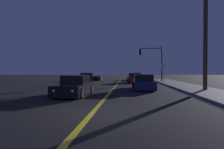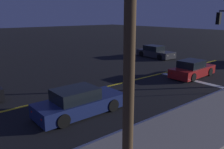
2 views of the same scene
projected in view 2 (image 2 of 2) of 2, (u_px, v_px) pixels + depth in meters
name	position (u px, v px, depth m)	size (l,w,h in m)	color
sidewalk_right	(160.00, 145.00, 8.73)	(3.20, 38.09, 0.15)	gray
lane_line_center	(66.00, 96.00, 14.14)	(0.20, 35.98, 0.01)	gold
lane_line_edge_right	(126.00, 129.00, 10.14)	(0.16, 35.98, 0.01)	white
stop_bar	(192.00, 80.00, 17.61)	(5.59, 0.50, 0.01)	white
car_parked_curb_red	(192.00, 69.00, 18.53)	(1.97, 4.33, 1.34)	maroon
car_following_oncoming_charcoal	(155.00, 52.00, 26.96)	(4.51, 1.95, 1.34)	#2D2D33
car_lead_oncoming_navy	(79.00, 103.00, 11.56)	(1.88, 4.60, 1.34)	navy
utility_pole_right	(130.00, 20.00, 6.19)	(1.71, 0.33, 9.02)	#4C3823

